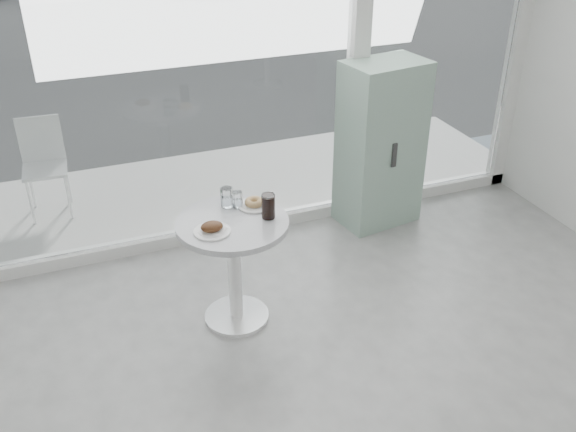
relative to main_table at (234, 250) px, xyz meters
name	(u,v)px	position (x,y,z in m)	size (l,w,h in m)	color
storefront	(258,23)	(0.57, 1.10, 1.16)	(5.00, 0.14, 3.00)	white
main_table	(234,250)	(0.00, 0.00, 0.00)	(0.72, 0.72, 0.77)	white
patio_deck	(228,185)	(0.50, 1.90, -0.53)	(5.60, 1.60, 0.05)	silver
mint_cabinet	(381,145)	(1.54, 0.88, 0.14)	(0.70, 0.52, 1.39)	#84A996
patio_chair	(44,160)	(-1.07, 1.98, -0.03)	(0.38, 0.38, 0.83)	white
plate_fritter	(213,228)	(-0.15, -0.09, 0.25)	(0.23, 0.23, 0.07)	white
plate_donut	(254,204)	(0.19, 0.13, 0.24)	(0.22, 0.22, 0.05)	white
water_tumbler_a	(227,198)	(0.03, 0.19, 0.28)	(0.08, 0.08, 0.13)	white
water_tumbler_b	(238,200)	(0.09, 0.17, 0.27)	(0.07, 0.07, 0.11)	white
cola_glass	(268,207)	(0.23, -0.04, 0.30)	(0.09, 0.09, 0.16)	white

